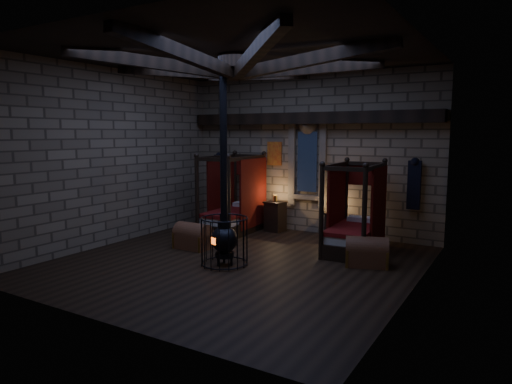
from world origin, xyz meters
The scene contains 8 objects.
room centered at (0.00, 0.09, 3.74)m, with size 7.02×7.02×4.29m.
bed_left centered at (-1.67, 2.41, 0.51)m, with size 1.13×2.02×2.07m.
bed_right centered at (1.80, 2.11, 0.49)m, with size 1.12×1.96×1.99m.
trunk_left centered at (-1.52, 0.45, 0.27)m, with size 0.85×0.56×0.61m.
trunk_right centered at (2.38, 1.14, 0.27)m, with size 0.95×0.77×0.61m.
nightstand_left centered at (-0.77, 3.09, 0.42)m, with size 0.56×0.54×1.00m.
nightstand_right centered at (0.89, 3.14, 0.34)m, with size 0.45×0.43×0.72m.
stove centered at (-0.12, -0.27, 0.60)m, with size 0.96×0.96×4.05m.
Camera 1 is at (5.04, -7.71, 2.67)m, focal length 32.00 mm.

